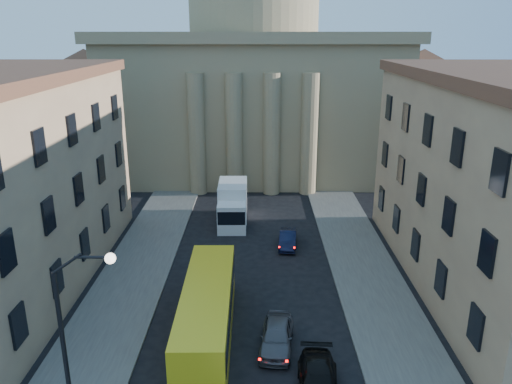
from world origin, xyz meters
TOP-DOWN VIEW (x-y plane):
  - sidewalk_left at (-8.50, 18.00)m, footprint 5.00×60.00m
  - sidewalk_right at (8.50, 18.00)m, footprint 5.00×60.00m
  - church at (0.00, 55.47)m, footprint 68.02×28.76m
  - building_right at (17.00, 22.00)m, footprint 11.60×26.60m
  - street_lamp at (-6.97, 8.00)m, footprint 2.62×0.44m
  - car_right_mid at (3.50, 10.60)m, footprint 2.31×5.03m
  - car_right_far at (1.61, 14.50)m, footprint 2.24×4.60m
  - car_right_distant at (3.02, 28.42)m, footprint 1.71×4.01m
  - city_bus at (-2.34, 15.26)m, footprint 2.87×11.80m
  - box_truck at (-1.81, 33.91)m, footprint 2.69×6.59m

SIDE VIEW (x-z plane):
  - sidewalk_left at x=-8.50m, z-range 0.00..0.15m
  - sidewalk_right at x=8.50m, z-range 0.00..0.15m
  - car_right_distant at x=3.02m, z-range 0.00..1.29m
  - car_right_mid at x=3.50m, z-range 0.00..1.43m
  - car_right_far at x=1.61m, z-range 0.00..1.51m
  - box_truck at x=-1.81m, z-range -0.09..3.50m
  - city_bus at x=-2.34m, z-range 0.12..3.44m
  - street_lamp at x=-6.97m, z-range 0.87..9.70m
  - building_right at x=17.00m, z-range 0.07..14.77m
  - church at x=0.00m, z-range -6.42..30.18m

